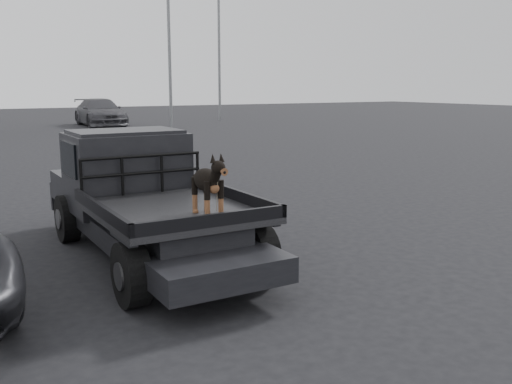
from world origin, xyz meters
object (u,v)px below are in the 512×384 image
floodlight_far (219,17)px  dog (207,185)px  flatbed_ute (149,227)px  distant_car_b (100,112)px

floodlight_far → dog: bearing=-117.1°
flatbed_ute → floodlight_far: 33.84m
distant_car_b → floodlight_far: size_ratio=0.44×
flatbed_ute → floodlight_far: size_ratio=0.41×
dog → floodlight_far: 34.94m
flatbed_ute → distant_car_b: bearing=76.0°
flatbed_ute → distant_car_b: 28.47m
distant_car_b → floodlight_far: (9.01, 1.51, 6.28)m
flatbed_ute → distant_car_b: size_ratio=0.95×
flatbed_ute → distant_car_b: (6.88, 27.62, 0.37)m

